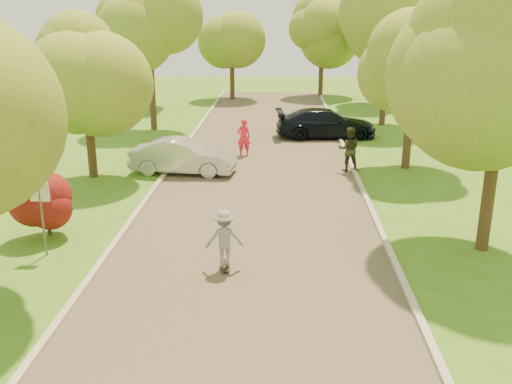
% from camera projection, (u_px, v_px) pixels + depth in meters
% --- Properties ---
extents(ground, '(100.00, 100.00, 0.00)m').
position_uv_depth(ground, '(238.00, 336.00, 12.28)').
color(ground, '#476D1A').
rests_on(ground, ground).
extents(road, '(8.00, 60.00, 0.01)m').
position_uv_depth(road, '(255.00, 211.00, 19.89)').
color(road, '#4C4438').
rests_on(road, ground).
extents(curb_left, '(0.18, 60.00, 0.12)m').
position_uv_depth(curb_left, '(140.00, 208.00, 20.04)').
color(curb_left, '#B2AD9E').
rests_on(curb_left, ground).
extents(curb_right, '(0.18, 60.00, 0.12)m').
position_uv_depth(curb_right, '(372.00, 211.00, 19.70)').
color(curb_right, '#B2AD9E').
rests_on(curb_right, ground).
extents(street_sign, '(0.55, 0.06, 2.17)m').
position_uv_depth(street_sign, '(41.00, 203.00, 15.85)').
color(street_sign, '#59595E').
rests_on(street_sign, ground).
extents(red_shrub, '(1.70, 1.70, 1.95)m').
position_uv_depth(red_shrub, '(46.00, 202.00, 17.44)').
color(red_shrub, '#382619').
rests_on(red_shrub, ground).
extents(tree_l_midb, '(4.30, 4.20, 6.62)m').
position_uv_depth(tree_l_midb, '(88.00, 66.00, 22.59)').
color(tree_l_midb, '#382619').
rests_on(tree_l_midb, ground).
extents(tree_l_far, '(4.92, 4.80, 7.79)m').
position_uv_depth(tree_l_far, '(153.00, 33.00, 31.81)').
color(tree_l_far, '#382619').
rests_on(tree_l_far, ground).
extents(tree_r_midb, '(4.51, 4.40, 7.01)m').
position_uv_depth(tree_r_midb, '(419.00, 55.00, 23.82)').
color(tree_r_midb, '#382619').
rests_on(tree_r_midb, ground).
extents(tree_r_far, '(5.33, 5.20, 8.34)m').
position_uv_depth(tree_r_far, '(392.00, 25.00, 33.02)').
color(tree_r_far, '#382619').
rests_on(tree_r_far, ground).
extents(tree_bg_a, '(5.12, 5.00, 7.72)m').
position_uv_depth(tree_bg_a, '(144.00, 31.00, 39.57)').
color(tree_bg_a, '#382619').
rests_on(tree_bg_a, ground).
extents(tree_bg_b, '(5.12, 5.00, 7.95)m').
position_uv_depth(tree_bg_b, '(386.00, 27.00, 40.68)').
color(tree_bg_b, '#382619').
rests_on(tree_bg_b, ground).
extents(tree_bg_c, '(4.92, 4.80, 7.33)m').
position_uv_depth(tree_bg_c, '(234.00, 33.00, 43.21)').
color(tree_bg_c, '#382619').
rests_on(tree_bg_c, ground).
extents(tree_bg_d, '(5.12, 5.00, 7.72)m').
position_uv_depth(tree_bg_d, '(325.00, 28.00, 44.72)').
color(tree_bg_d, '#382619').
rests_on(tree_bg_d, ground).
extents(silver_sedan, '(4.59, 2.02, 1.47)m').
position_uv_depth(silver_sedan, '(183.00, 157.00, 24.29)').
color(silver_sedan, '#B4B4B9').
rests_on(silver_sedan, ground).
extents(dark_sedan, '(5.60, 2.66, 1.58)m').
position_uv_depth(dark_sedan, '(326.00, 123.00, 31.13)').
color(dark_sedan, black).
rests_on(dark_sedan, ground).
extents(longboard, '(0.34, 0.83, 0.09)m').
position_uv_depth(longboard, '(225.00, 266.00, 15.44)').
color(longboard, black).
rests_on(longboard, ground).
extents(skateboarder, '(1.09, 0.73, 1.58)m').
position_uv_depth(skateboarder, '(224.00, 238.00, 15.19)').
color(skateboarder, gray).
rests_on(skateboarder, longboard).
extents(person_striped, '(0.73, 0.56, 1.78)m').
position_uv_depth(person_striped, '(244.00, 137.00, 27.21)').
color(person_striped, red).
rests_on(person_striped, ground).
extents(person_olive, '(0.97, 0.77, 1.94)m').
position_uv_depth(person_olive, '(349.00, 149.00, 24.57)').
color(person_olive, '#2B2E1C').
rests_on(person_olive, ground).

